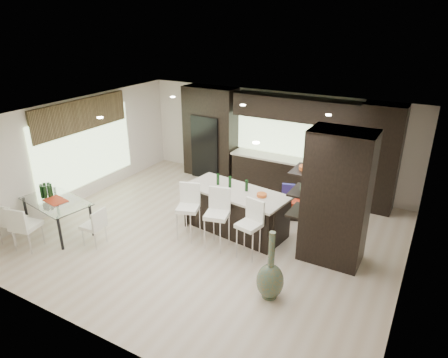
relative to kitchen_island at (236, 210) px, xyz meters
The scene contains 22 objects.
ground 0.78m from the kitchen_island, 128.49° to the right, with size 8.00×8.00×0.00m, color #C7B198.
back_wall 3.17m from the kitchen_island, 97.08° to the left, with size 8.00×0.02×2.70m, color silver.
left_wall 4.48m from the kitchen_island, behind, with size 0.02×7.00×2.70m, color silver.
right_wall 3.75m from the kitchen_island, ahead, with size 0.02×7.00×2.70m, color silver.
ceiling 2.28m from the kitchen_island, 128.49° to the right, with size 8.00×7.00×0.02m, color white.
window_left 4.43m from the kitchen_island, behind, with size 0.04×3.20×1.90m, color #B2D199.
window_back 3.18m from the kitchen_island, 85.71° to the left, with size 3.40×0.04×1.20m, color #B2D199.
stone_accent 4.66m from the kitchen_island, behind, with size 0.08×3.00×0.80m, color brown.
ceiling_spots 2.23m from the kitchen_island, 149.34° to the right, with size 4.00×3.00×0.02m, color white.
back_cabinetry 2.83m from the kitchen_island, 87.37° to the left, with size 6.80×0.68×2.70m, color black.
refrigerator 3.52m from the kitchen_island, 130.69° to the left, with size 0.90×0.68×1.90m, color black.
partition_column 2.38m from the kitchen_island, ahead, with size 1.20×0.80×2.70m, color black.
kitchen_island is the anchor object (origin of this frame).
stool_left 1.11m from the kitchen_island, 131.15° to the right, with size 0.45×0.45×1.02m, color white.
stool_mid 0.85m from the kitchen_island, 90.00° to the right, with size 0.47×0.47×1.06m, color white.
stool_right 1.11m from the kitchen_island, 48.60° to the right, with size 0.44×0.44×0.98m, color white.
bench 1.64m from the kitchen_island, 52.25° to the left, with size 1.17×0.45×0.45m, color black.
floor_vase 2.43m from the kitchen_island, 47.95° to the right, with size 0.48×0.48×1.31m, color #45513B, non-canonical shape.
dining_table 4.02m from the kitchen_island, 149.48° to the right, with size 1.62×0.91×0.78m, color white.
chair_near 4.48m from the kitchen_island, 140.74° to the right, with size 0.51×0.51×0.93m, color white.
chair_far 4.87m from the kitchen_island, 144.61° to the right, with size 0.48×0.48×0.90m, color white.
chair_end 3.12m from the kitchen_island, 139.13° to the right, with size 0.43×0.43×0.79m, color white.
Camera 1 is at (4.11, -6.72, 4.64)m, focal length 32.00 mm.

